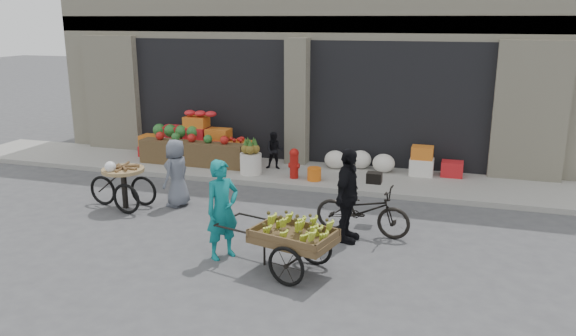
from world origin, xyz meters
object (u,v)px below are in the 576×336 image
(orange_bucket, at_px, (314,174))
(cyclist, at_px, (348,196))
(vendor_woman, at_px, (222,210))
(tricycle_cart, at_px, (124,181))
(fire_hydrant, at_px, (294,162))
(vendor_grey, at_px, (177,173))
(banana_cart, at_px, (291,234))
(seated_person, at_px, (275,151))
(pineapple_bin, at_px, (251,164))
(bicycle, at_px, (363,210))

(orange_bucket, xyz_separation_m, cyclist, (1.39, -3.08, 0.55))
(vendor_woman, relative_size, tricycle_cart, 1.12)
(fire_hydrant, relative_size, vendor_grey, 0.51)
(fire_hydrant, xyz_separation_m, banana_cart, (1.33, -4.60, 0.12))
(fire_hydrant, bearing_deg, vendor_woman, -88.42)
(vendor_woman, bearing_deg, cyclist, -21.13)
(banana_cart, bearing_deg, seated_person, 125.44)
(fire_hydrant, bearing_deg, banana_cart, -73.89)
(fire_hydrant, xyz_separation_m, vendor_woman, (0.12, -4.38, 0.31))
(vendor_woman, bearing_deg, orange_bucket, 28.43)
(vendor_grey, bearing_deg, cyclist, 86.65)
(orange_bucket, height_order, vendor_woman, vendor_woman)
(seated_person, relative_size, banana_cart, 0.43)
(seated_person, relative_size, vendor_woman, 0.57)
(banana_cart, bearing_deg, pineapple_bin, 131.89)
(tricycle_cart, bearing_deg, bicycle, 4.78)
(banana_cart, bearing_deg, vendor_woman, -175.84)
(seated_person, xyz_separation_m, tricycle_cart, (-2.07, -3.40, -0.02))
(seated_person, height_order, vendor_woman, vendor_woman)
(orange_bucket, distance_m, tricycle_cart, 4.25)
(pineapple_bin, bearing_deg, fire_hydrant, -2.60)
(tricycle_cart, bearing_deg, vendor_grey, 30.23)
(banana_cart, distance_m, vendor_woman, 1.24)
(bicycle, xyz_separation_m, cyclist, (-0.20, -0.40, 0.37))
(banana_cart, height_order, cyclist, cyclist)
(fire_hydrant, height_order, seated_person, seated_person)
(pineapple_bin, distance_m, fire_hydrant, 1.11)
(pineapple_bin, xyz_separation_m, bicycle, (3.19, -2.78, 0.08))
(orange_bucket, distance_m, banana_cart, 4.64)
(fire_hydrant, xyz_separation_m, cyclist, (1.89, -3.13, 0.32))
(banana_cart, bearing_deg, fire_hydrant, 120.42)
(bicycle, bearing_deg, banana_cart, 163.86)
(pineapple_bin, relative_size, bicycle, 0.30)
(fire_hydrant, distance_m, orange_bucket, 0.55)
(seated_person, height_order, bicycle, seated_person)
(seated_person, relative_size, bicycle, 0.54)
(vendor_grey, bearing_deg, vendor_woman, 52.17)
(pineapple_bin, relative_size, orange_bucket, 1.62)
(fire_hydrant, xyz_separation_m, tricycle_cart, (-2.77, -2.75, 0.06))
(seated_person, distance_m, cyclist, 4.58)
(orange_bucket, bearing_deg, vendor_grey, -136.01)
(seated_person, bearing_deg, vendor_woman, -90.74)
(pineapple_bin, xyz_separation_m, fire_hydrant, (1.10, -0.05, 0.13))
(vendor_grey, xyz_separation_m, bicycle, (3.90, -0.44, -0.25))
(pineapple_bin, height_order, seated_person, seated_person)
(orange_bucket, height_order, tricycle_cart, tricycle_cart)
(cyclist, bearing_deg, fire_hydrant, 37.02)
(seated_person, relative_size, tricycle_cart, 0.64)
(vendor_grey, distance_m, bicycle, 3.94)
(orange_bucket, bearing_deg, cyclist, -65.73)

